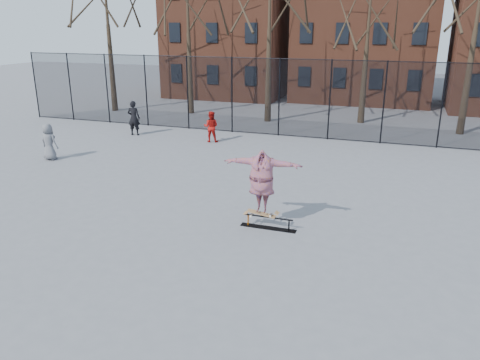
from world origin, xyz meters
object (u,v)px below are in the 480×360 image
(skater, at_px, (262,182))
(bystander_red, at_px, (211,127))
(bystander_black, at_px, (134,118))
(skateboard, at_px, (261,214))
(bystander_grey, at_px, (49,142))
(skate_rail, at_px, (268,224))

(skater, distance_m, bystander_red, 10.60)
(skater, relative_size, bystander_black, 1.24)
(skateboard, bearing_deg, bystander_grey, 160.34)
(bystander_grey, distance_m, bystander_red, 7.54)
(skate_rail, xyz_separation_m, skater, (-0.21, 0.00, 1.25))
(skateboard, height_order, bystander_grey, bystander_grey)
(skate_rail, height_order, bystander_black, bystander_black)
(skate_rail, height_order, bystander_red, bystander_red)
(bystander_black, bearing_deg, skater, 128.06)
(bystander_grey, bearing_deg, bystander_red, -132.57)
(skate_rail, relative_size, skater, 0.73)
(skateboard, height_order, bystander_black, bystander_black)
(skateboard, relative_size, skater, 0.41)
(bystander_black, height_order, bystander_red, bystander_black)
(skater, xyz_separation_m, bystander_grey, (-10.72, 3.83, -0.60))
(bystander_black, bearing_deg, skate_rail, 128.67)
(skater, bearing_deg, bystander_black, 131.94)
(bystander_red, bearing_deg, skate_rail, 111.07)
(skateboard, height_order, skater, skater)
(skateboard, height_order, bystander_red, bystander_red)
(bystander_grey, distance_m, bystander_black, 5.44)
(skate_rail, relative_size, bystander_black, 0.91)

